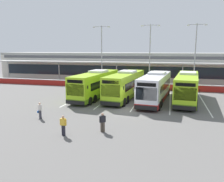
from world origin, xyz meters
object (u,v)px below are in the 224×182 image
(coach_bus_leftmost, at_px, (96,85))
(lamp_post_centre, at_px, (150,52))
(lamp_post_east, at_px, (195,52))
(coach_bus_right_centre, at_px, (187,88))
(lamp_post_west, at_px, (102,52))
(pedestrian_with_handbag, at_px, (40,110))
(coach_bus_centre, at_px, (155,88))
(coach_bus_left_centre, at_px, (125,85))
(pedestrian_child, at_px, (103,122))
(pedestrian_in_dark_coat, at_px, (63,125))

(coach_bus_leftmost, height_order, lamp_post_centre, lamp_post_centre)
(coach_bus_leftmost, height_order, lamp_post_east, lamp_post_east)
(coach_bus_right_centre, relative_size, lamp_post_west, 1.12)
(pedestrian_with_handbag, distance_m, lamp_post_east, 28.20)
(coach_bus_centre, bearing_deg, coach_bus_left_centre, 168.48)
(coach_bus_centre, distance_m, lamp_post_east, 13.79)
(coach_bus_centre, distance_m, lamp_post_centre, 11.88)
(pedestrian_with_handbag, bearing_deg, coach_bus_left_centre, 61.40)
(coach_bus_right_centre, height_order, lamp_post_east, lamp_post_east)
(coach_bus_centre, xyz_separation_m, lamp_post_west, (-10.73, 11.10, 4.50))
(coach_bus_left_centre, distance_m, pedestrian_child, 13.69)
(pedestrian_with_handbag, height_order, lamp_post_west, lamp_post_west)
(pedestrian_child, xyz_separation_m, lamp_post_west, (-7.33, 23.89, 5.42))
(pedestrian_child, xyz_separation_m, lamp_post_centre, (1.56, 23.63, 5.42))
(coach_bus_leftmost, distance_m, pedestrian_child, 14.07)
(coach_bus_centre, height_order, lamp_post_centre, lamp_post_centre)
(lamp_post_centre, bearing_deg, lamp_post_east, 6.37)
(lamp_post_west, height_order, lamp_post_east, same)
(coach_bus_centre, height_order, lamp_post_east, lamp_post_east)
(pedestrian_in_dark_coat, relative_size, lamp_post_east, 0.15)
(coach_bus_left_centre, distance_m, lamp_post_west, 12.97)
(lamp_post_west, bearing_deg, coach_bus_centre, -45.96)
(coach_bus_centre, relative_size, pedestrian_child, 7.62)
(coach_bus_left_centre, relative_size, pedestrian_child, 7.62)
(coach_bus_centre, relative_size, lamp_post_west, 1.12)
(coach_bus_leftmost, bearing_deg, lamp_post_centre, 58.26)
(coach_bus_centre, distance_m, lamp_post_west, 16.08)
(lamp_post_centre, distance_m, lamp_post_east, 7.66)
(pedestrian_child, bearing_deg, coach_bus_right_centre, 61.72)
(lamp_post_east, bearing_deg, pedestrian_child, -110.54)
(pedestrian_with_handbag, relative_size, lamp_post_centre, 0.15)
(coach_bus_right_centre, relative_size, pedestrian_with_handbag, 7.62)
(pedestrian_in_dark_coat, distance_m, lamp_post_west, 26.36)
(lamp_post_east, bearing_deg, coach_bus_centre, -116.26)
(coach_bus_leftmost, distance_m, lamp_post_east, 18.63)
(coach_bus_centre, xyz_separation_m, pedestrian_with_handbag, (-10.48, -10.71, -0.93))
(pedestrian_in_dark_coat, xyz_separation_m, lamp_post_east, (11.95, 25.98, 5.42))
(coach_bus_right_centre, bearing_deg, pedestrian_in_dark_coat, -123.70)
(lamp_post_centre, bearing_deg, coach_bus_right_centre, -59.35)
(coach_bus_centre, distance_m, coach_bus_right_centre, 4.12)
(pedestrian_child, bearing_deg, lamp_post_east, 69.46)
(pedestrian_child, bearing_deg, pedestrian_with_handbag, 163.62)
(coach_bus_right_centre, xyz_separation_m, lamp_post_east, (1.76, 10.71, 4.50))
(coach_bus_leftmost, distance_m, pedestrian_in_dark_coat, 14.84)
(coach_bus_leftmost, height_order, coach_bus_centre, same)
(coach_bus_leftmost, bearing_deg, pedestrian_with_handbag, -101.00)
(coach_bus_left_centre, bearing_deg, pedestrian_with_handbag, -118.60)
(coach_bus_left_centre, height_order, lamp_post_centre, lamp_post_centre)
(lamp_post_west, bearing_deg, lamp_post_centre, -1.70)
(lamp_post_east, bearing_deg, coach_bus_leftmost, -141.20)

